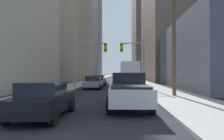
{
  "coord_description": "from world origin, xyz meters",
  "views": [
    {
      "loc": [
        1.35,
        -3.55,
        1.91
      ],
      "look_at": [
        0.0,
        29.83,
        2.32
      ],
      "focal_mm": 32.87,
      "sensor_mm": 36.0,
      "label": 1
    }
  ],
  "objects": [
    {
      "name": "building_right_mid_block",
      "position": [
        15.16,
        44.44,
        15.61
      ],
      "size": [
        15.36,
        24.05,
        31.23
      ],
      "primitive_type": "cube",
      "color": "#66564C",
      "rests_on": "ground"
    },
    {
      "name": "sidewalk_left",
      "position": [
        -5.18,
        50.0,
        0.07
      ],
      "size": [
        3.32,
        160.0,
        0.15
      ],
      "primitive_type": "cube",
      "color": "#9E9E99",
      "rests_on": "ground"
    },
    {
      "name": "building_right_far_highrise",
      "position": [
        15.21,
        86.1,
        23.39
      ],
      "size": [
        16.12,
        29.84,
        46.78
      ],
      "primitive_type": "cube",
      "color": "#66564C",
      "rests_on": "ground"
    },
    {
      "name": "building_left_far_tower",
      "position": [
        -17.39,
        91.88,
        29.54
      ],
      "size": [
        18.86,
        19.32,
        59.08
      ],
      "primitive_type": "cube",
      "color": "#93939E",
      "rests_on": "ground"
    },
    {
      "name": "sedan_black",
      "position": [
        -1.9,
        5.01,
        0.77
      ],
      "size": [
        1.95,
        4.24,
        1.52
      ],
      "color": "black",
      "rests_on": "ground"
    },
    {
      "name": "traffic_signal_near_left",
      "position": [
        -2.41,
        20.67,
        4.05
      ],
      "size": [
        3.99,
        0.44,
        6.0
      ],
      "color": "gray",
      "rests_on": "ground"
    },
    {
      "name": "building_left_mid_office",
      "position": [
        -17.95,
        49.64,
        14.85
      ],
      "size": [
        21.15,
        25.85,
        29.7
      ],
      "primitive_type": "cube",
      "color": "#B7A893",
      "rests_on": "ground"
    },
    {
      "name": "pickup_truck_silver",
      "position": [
        1.81,
        7.67,
        0.93
      ],
      "size": [
        2.2,
        5.44,
        1.9
      ],
      "color": "#B7BABF",
      "rests_on": "ground"
    },
    {
      "name": "sedan_navy",
      "position": [
        -1.75,
        25.47,
        0.77
      ],
      "size": [
        1.95,
        4.26,
        1.52
      ],
      "color": "#141E4C",
      "rests_on": "ground"
    },
    {
      "name": "traffic_signal_near_right",
      "position": [
        2.92,
        20.66,
        4.0
      ],
      "size": [
        2.9,
        0.44,
        6.0
      ],
      "color": "gray",
      "rests_on": "ground"
    },
    {
      "name": "street_lamp_right",
      "position": [
        3.86,
        34.22,
        4.53
      ],
      "size": [
        2.3,
        0.32,
        7.5
      ],
      "color": "gray",
      "rests_on": "ground"
    },
    {
      "name": "utility_pole_right",
      "position": [
        5.51,
        12.42,
        5.17
      ],
      "size": [
        2.2,
        0.28,
        9.79
      ],
      "color": "brown",
      "rests_on": "ground"
    },
    {
      "name": "sidewalk_right",
      "position": [
        5.18,
        50.0,
        0.07
      ],
      "size": [
        3.32,
        160.0,
        0.15
      ],
      "primitive_type": "cube",
      "color": "#9E9E99",
      "rests_on": "ground"
    },
    {
      "name": "city_bus",
      "position": [
        2.65,
        29.09,
        1.93
      ],
      "size": [
        2.67,
        11.53,
        3.4
      ],
      "color": "silver",
      "rests_on": "ground"
    },
    {
      "name": "sedan_grey",
      "position": [
        -1.73,
        20.01,
        0.77
      ],
      "size": [
        1.95,
        4.26,
        1.52
      ],
      "color": "slate",
      "rests_on": "ground"
    }
  ]
}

